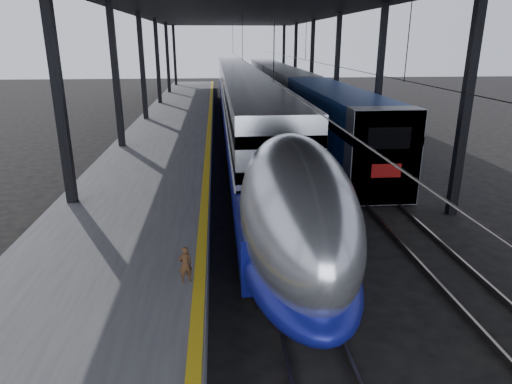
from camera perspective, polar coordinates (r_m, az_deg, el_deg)
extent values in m
plane|color=black|center=(14.05, -3.80, -11.23)|extent=(160.00, 160.00, 0.00)
cube|color=#4C4C4F|center=(33.03, -10.74, 6.82)|extent=(6.00, 80.00, 1.00)
cube|color=gold|center=(32.76, -5.87, 7.85)|extent=(0.30, 80.00, 0.01)
cube|color=slate|center=(32.97, -2.36, 6.36)|extent=(0.08, 80.00, 0.16)
cube|color=slate|center=(33.06, 0.15, 6.41)|extent=(0.08, 80.00, 0.16)
cube|color=slate|center=(33.56, 6.26, 6.48)|extent=(0.08, 80.00, 0.16)
cube|color=slate|center=(33.86, 8.67, 6.49)|extent=(0.08, 80.00, 0.16)
cube|color=black|center=(18.29, -23.23, 9.27)|extent=(0.35, 0.35, 9.00)
cube|color=black|center=(19.93, 24.75, 9.71)|extent=(0.35, 0.35, 9.00)
cube|color=black|center=(27.91, -17.02, 12.60)|extent=(0.35, 0.35, 9.00)
cube|color=black|center=(29.01, 15.11, 12.95)|extent=(0.35, 0.35, 9.00)
cube|color=black|center=(37.73, -13.97, 14.15)|extent=(0.35, 0.35, 9.00)
cube|color=black|center=(38.55, 10.05, 14.48)|extent=(0.35, 0.35, 9.00)
cube|color=black|center=(47.62, -12.16, 15.05)|extent=(0.35, 0.35, 9.00)
cube|color=black|center=(48.27, 6.98, 15.35)|extent=(0.35, 0.35, 9.00)
cube|color=black|center=(57.55, -10.96, 15.63)|extent=(0.35, 0.35, 9.00)
cube|color=black|center=(58.09, 4.93, 15.90)|extent=(0.35, 0.35, 9.00)
cube|color=black|center=(67.50, -10.11, 16.03)|extent=(0.35, 0.35, 9.00)
cube|color=black|center=(67.96, 3.47, 16.28)|extent=(0.35, 0.35, 9.00)
cube|color=black|center=(32.37, -1.40, 22.47)|extent=(18.00, 75.00, 0.45)
cylinder|color=slate|center=(32.32, -1.16, 15.83)|extent=(0.03, 74.00, 0.03)
cylinder|color=slate|center=(33.03, 7.87, 15.72)|extent=(0.03, 74.00, 0.03)
cube|color=#B3B5BA|center=(43.63, -2.13, 12.48)|extent=(3.11, 57.00, 4.29)
cube|color=navy|center=(42.30, -2.00, 10.47)|extent=(3.19, 62.00, 1.66)
cube|color=silver|center=(43.68, -2.12, 11.85)|extent=(3.22, 57.00, 0.11)
cube|color=black|center=(43.52, -2.15, 14.09)|extent=(3.15, 57.00, 0.45)
cube|color=black|center=(43.63, -2.13, 12.48)|extent=(3.15, 57.00, 0.45)
ellipsoid|color=#B3B5BA|center=(12.90, 4.95, -2.72)|extent=(3.11, 8.40, 4.29)
ellipsoid|color=navy|center=(13.39, 4.81, -7.65)|extent=(3.19, 8.40, 1.82)
ellipsoid|color=black|center=(10.21, 7.52, -3.45)|extent=(1.61, 2.20, 0.96)
cube|color=black|center=(13.79, 4.71, -10.91)|extent=(2.36, 2.60, 0.40)
cube|color=black|center=(34.58, -1.28, 7.14)|extent=(2.36, 2.60, 0.40)
cube|color=navy|center=(28.51, 9.76, 8.48)|extent=(3.03, 18.00, 4.11)
cube|color=gray|center=(20.66, 15.49, 4.36)|extent=(3.08, 1.20, 4.17)
cube|color=black|center=(19.90, 16.31, 6.48)|extent=(1.84, 0.06, 0.92)
cube|color=#980D0B|center=(20.22, 15.96, 2.59)|extent=(1.30, 0.06, 0.60)
cube|color=gray|center=(46.98, 3.95, 12.50)|extent=(3.03, 18.00, 4.11)
cube|color=gray|center=(65.75, 1.38, 14.20)|extent=(3.03, 18.00, 4.11)
cube|color=black|center=(23.36, 13.10, 1.08)|extent=(2.38, 2.40, 0.36)
cube|color=black|center=(44.30, 4.48, 9.54)|extent=(2.38, 2.40, 0.36)
imported|color=#4A2D18|center=(11.95, -8.85, -8.93)|extent=(0.42, 0.34, 0.99)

